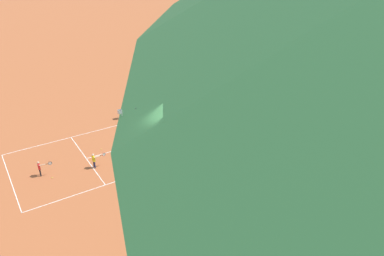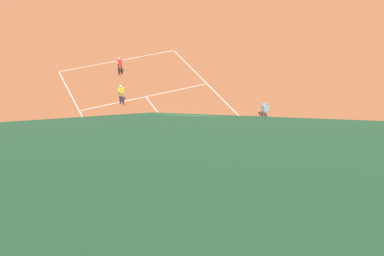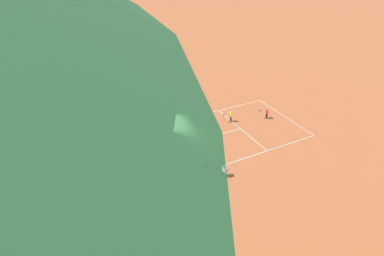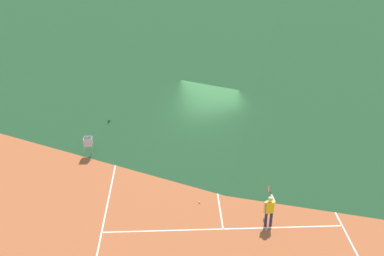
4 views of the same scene
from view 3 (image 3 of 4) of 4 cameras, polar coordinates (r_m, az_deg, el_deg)
name	(u,v)px [view 3 (image 3 of 4)]	position (r m, az deg, el deg)	size (l,w,h in m)	color
ground_plane	(181,145)	(26.72, -2.19, -3.33)	(600.00, 600.00, 0.00)	#A8542D
court_line_markings	(181,145)	(26.71, -2.19, -3.33)	(8.25, 23.85, 0.01)	white
tennis_net	(180,141)	(26.43, -2.22, -2.45)	(9.18, 0.08, 1.06)	#2D2D2D
player_far_service	(267,113)	(31.39, 14.03, 2.88)	(0.50, 0.97, 1.18)	black
player_near_service	(231,116)	(30.10, 7.35, 2.33)	(0.40, 1.01, 1.19)	#23284C
player_far_baseline	(67,190)	(23.08, -22.64, -10.81)	(0.63, 0.86, 1.09)	#23284C
player_near_baseline	(68,167)	(25.06, -22.56, -6.85)	(0.47, 1.04, 1.21)	#23284C
tennis_ball_by_net_left	(232,136)	(28.19, 7.54, -1.46)	(0.07, 0.07, 0.07)	#CCE033
tennis_ball_service_box	(76,166)	(26.11, -21.30, -6.72)	(0.07, 0.07, 0.07)	#CCE033
tennis_ball_mid_court	(190,175)	(23.44, -0.41, -9.01)	(0.07, 0.07, 0.07)	#CCE033
tennis_ball_alley_left	(257,116)	(31.88, 12.27, 2.24)	(0.07, 0.07, 0.07)	#CCE033
tennis_ball_far_corner	(80,165)	(26.09, -20.53, -6.57)	(0.07, 0.07, 0.07)	#CCE033
tennis_ball_by_net_right	(169,121)	(30.42, -4.37, 1.41)	(0.07, 0.07, 0.07)	#CCE033
tennis_ball_near_corner	(204,138)	(27.59, 2.33, -1.99)	(0.07, 0.07, 0.07)	#CCE033
tennis_ball_alley_right	(207,146)	(26.55, 2.84, -3.52)	(0.07, 0.07, 0.07)	#CCE033
ball_hopper	(225,170)	(23.13, 6.36, -7.89)	(0.36, 0.36, 0.89)	#B7B7BC
courtside_bench	(193,194)	(21.34, 0.17, -12.47)	(0.36, 1.50, 0.84)	#51473D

